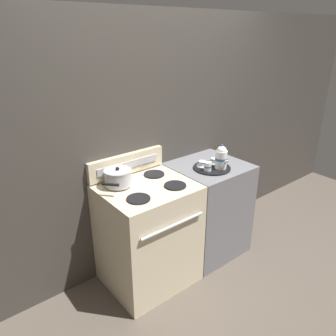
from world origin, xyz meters
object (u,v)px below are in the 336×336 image
Objects in this scene: teacup_left at (202,164)px; teacup_right at (214,161)px; stove at (148,234)px; teapot at (221,157)px; saucepan at (118,177)px; creamer_jug at (208,166)px; serving_tray at (212,168)px.

teacup_left is 0.14m from teacup_right.
stove is 4.13× the size of teapot.
saucepan is 0.78m from creamer_jug.
saucepan is 2.73× the size of teacup_right.
stove is 0.91m from teapot.
teapot is 2.12× the size of teacup_left.
teapot is 0.15m from teacup_right.
saucepan reaches higher than teacup_right.
teacup_right is 0.19m from creamer_jug.
saucepan reaches higher than teacup_left.
stove is 8.75× the size of teacup_left.
teacup_right reaches higher than serving_tray.
teapot reaches higher than serving_tray.
saucepan is (-0.17, 0.14, 0.53)m from stove.
creamer_jug is at bearing -160.68° from serving_tray.
teacup_left is (0.78, -0.13, -0.04)m from saucepan.
teacup_right is at bearing 70.16° from teapot.
serving_tray is 3.14× the size of teacup_right.
teapot is 2.83× the size of creamer_jug.
serving_tray is 0.10m from teacup_left.
saucepan is 0.91m from teapot.
saucepan is 0.86m from serving_tray.
teacup_left reaches higher than serving_tray.
stove is at bearing -38.29° from saucepan.
teacup_right is (0.91, -0.16, -0.04)m from saucepan.
teapot is (0.87, -0.27, 0.04)m from saucepan.
saucepan is at bearing 170.26° from teacup_left.
serving_tray is 4.19× the size of creamer_jug.
creamer_jug is (-0.17, -0.08, 0.02)m from teacup_right.
serving_tray reaches higher than stove.
saucepan reaches higher than serving_tray.
serving_tray is 0.13m from teapot.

